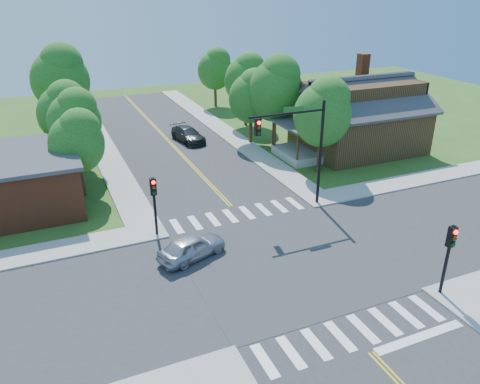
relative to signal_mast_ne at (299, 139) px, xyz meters
name	(u,v)px	position (x,y,z in m)	size (l,w,h in m)	color
ground	(284,262)	(-3.91, -5.59, -4.85)	(100.00, 100.00, 0.00)	#3A561A
road_ns	(284,262)	(-3.91, -5.59, -4.83)	(10.00, 90.00, 0.04)	#2D2D30
road_ew	(284,261)	(-3.91, -5.59, -4.83)	(90.00, 10.00, 0.04)	#2D2D30
intersection_patch	(284,262)	(-3.91, -5.59, -4.85)	(10.20, 10.20, 0.06)	#2D2D30
sidewalk_ne	(351,142)	(11.90, 10.23, -4.78)	(40.00, 40.00, 0.14)	#9E9B93
crosswalk_north	(239,214)	(-3.91, 0.61, -4.80)	(8.85, 2.00, 0.01)	white
crosswalk_south	(352,332)	(-3.91, -11.79, -4.80)	(8.85, 2.00, 0.01)	white
centerline	(284,261)	(-3.91, -5.59, -4.80)	(0.30, 90.00, 0.01)	gold
stop_bar	(420,338)	(-1.41, -13.19, -4.85)	(4.60, 0.45, 0.09)	white
signal_mast_ne	(299,139)	(0.00, 0.00, 0.00)	(5.30, 0.42, 7.20)	black
signal_pole_se	(450,247)	(1.69, -11.21, -2.19)	(0.34, 0.42, 3.80)	black
signal_pole_nw	(154,196)	(-9.51, -0.01, -2.19)	(0.34, 0.42, 3.80)	black
house_ne	(359,113)	(11.19, 8.65, -1.52)	(13.05, 8.80, 7.11)	black
tree_e_a	(324,111)	(5.11, 5.07, 0.16)	(4.50, 4.27, 7.65)	#382314
tree_e_b	(276,87)	(4.78, 12.30, 0.66)	(4.95, 4.70, 8.41)	#382314
tree_e_c	(247,78)	(5.33, 19.88, 0.16)	(4.50, 4.27, 7.64)	#382314
tree_e_d	(216,68)	(5.37, 29.09, -0.20)	(4.18, 3.97, 7.10)	#382314
tree_w_a	(78,140)	(-12.75, 7.78, -0.69)	(3.74, 3.56, 6.36)	#382314
tree_w_b	(65,111)	(-12.95, 14.43, -0.19)	(4.19, 3.98, 7.12)	#382314
tree_w_c	(61,76)	(-12.49, 22.58, 1.11)	(5.35, 5.08, 9.09)	#382314
tree_w_d	(53,83)	(-12.95, 31.44, -1.01)	(3.45, 3.28, 5.87)	#382314
tree_house	(252,95)	(3.20, 14.01, -0.26)	(4.12, 3.92, 7.01)	#382314
tree_bldg	(75,118)	(-12.41, 12.35, -0.34)	(4.05, 3.85, 6.88)	#382314
car_silver	(192,247)	(-8.35, -3.21, -4.18)	(4.25, 2.83, 1.34)	#B9BAC0
car_dgrey	(188,135)	(-2.20, 16.77, -4.17)	(2.64, 4.91, 1.35)	#28292C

